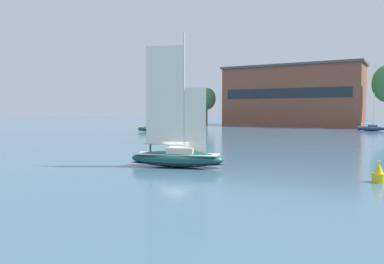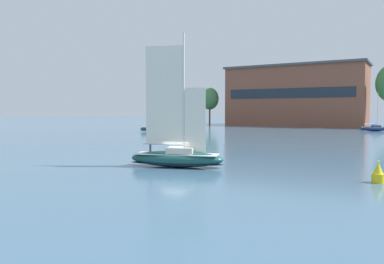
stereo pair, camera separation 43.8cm
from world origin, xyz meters
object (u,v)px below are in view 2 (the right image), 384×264
(sailboat_main, at_px, (177,156))
(tree_shore_right, at_px, (210,99))
(channel_buoy, at_px, (378,174))
(sailboat_moored_far_slip, at_px, (375,128))
(sailboat_moored_near_marina, at_px, (156,128))

(sailboat_main, bearing_deg, tree_shore_right, 116.44)
(channel_buoy, bearing_deg, sailboat_moored_far_slip, 95.16)
(sailboat_main, distance_m, channel_buoy, 17.94)
(sailboat_moored_far_slip, bearing_deg, sailboat_main, -98.21)
(sailboat_main, xyz_separation_m, sailboat_moored_far_slip, (11.07, 76.76, -0.36))
(tree_shore_right, xyz_separation_m, sailboat_moored_far_slip, (55.96, -13.49, -8.77))
(sailboat_main, relative_size, sailboat_moored_near_marina, 1.06)
(tree_shore_right, distance_m, sailboat_moored_near_marina, 45.47)
(tree_shore_right, height_order, sailboat_main, tree_shore_right)
(channel_buoy, bearing_deg, sailboat_main, -175.57)
(sailboat_main, distance_m, sailboat_moored_near_marina, 59.21)
(tree_shore_right, bearing_deg, sailboat_moored_near_marina, -79.65)
(sailboat_moored_near_marina, distance_m, sailboat_moored_far_slip, 56.79)
(sailboat_main, bearing_deg, channel_buoy, 4.43)
(tree_shore_right, height_order, channel_buoy, tree_shore_right)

